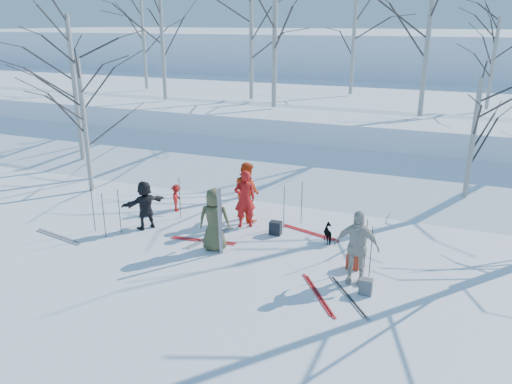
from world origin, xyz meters
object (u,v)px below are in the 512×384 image
at_px(dog, 329,234).
at_px(backpack_dark, 276,228).
at_px(skier_olive_center, 214,220).
at_px(skier_red_north, 245,199).
at_px(skier_redor_behind, 247,191).
at_px(skier_cream_east, 356,247).
at_px(skier_grey_west, 145,205).
at_px(skier_red_seated, 177,198).
at_px(backpack_red, 353,261).
at_px(backpack_grey, 366,287).

bearing_deg(dog, backpack_dark, -29.56).
distance_m(skier_olive_center, backpack_dark, 2.08).
bearing_deg(skier_red_north, skier_redor_behind, -105.46).
xyz_separation_m(skier_cream_east, skier_grey_west, (-6.48, 0.94, -0.17)).
bearing_deg(skier_cream_east, skier_red_seated, 155.62).
relative_size(skier_red_seated, backpack_dark, 2.25).
distance_m(skier_red_north, skier_cream_east, 4.34).
height_order(skier_red_seated, backpack_red, skier_red_seated).
bearing_deg(backpack_red, dog, 125.24).
distance_m(skier_olive_center, skier_red_north, 1.79).
relative_size(skier_red_north, backpack_grey, 4.68).
relative_size(skier_red_north, skier_grey_west, 1.20).
distance_m(skier_grey_west, backpack_red, 6.34).
height_order(skier_redor_behind, backpack_grey, skier_redor_behind).
distance_m(skier_red_seated, skier_cream_east, 6.85).
xyz_separation_m(skier_red_seated, backpack_dark, (3.65, -0.61, -0.25)).
height_order(skier_cream_east, backpack_grey, skier_cream_east).
height_order(skier_red_north, skier_grey_west, skier_red_north).
xyz_separation_m(backpack_red, backpack_dark, (-2.53, 1.29, -0.01)).
bearing_deg(skier_cream_east, backpack_grey, -56.40).
distance_m(skier_grey_west, dog, 5.49).
relative_size(skier_red_north, skier_redor_behind, 0.96).
bearing_deg(backpack_red, backpack_grey, -65.43).
bearing_deg(backpack_grey, backpack_dark, 141.49).
distance_m(skier_olive_center, skier_redor_behind, 2.36).
bearing_deg(backpack_red, skier_grey_west, 177.29).
bearing_deg(skier_red_north, dog, 143.80).
xyz_separation_m(skier_olive_center, skier_red_north, (0.14, 1.79, 0.02)).
bearing_deg(skier_red_seated, skier_cream_east, -129.13).
distance_m(skier_red_north, skier_redor_behind, 0.60).
xyz_separation_m(skier_olive_center, skier_cream_east, (3.90, -0.38, 0.04)).
height_order(skier_grey_west, dog, skier_grey_west).
xyz_separation_m(skier_red_north, backpack_red, (3.60, -1.52, -0.68)).
bearing_deg(skier_redor_behind, skier_cream_east, 178.66).
xyz_separation_m(skier_olive_center, skier_grey_west, (-2.58, 0.57, -0.13)).
distance_m(skier_cream_east, dog, 2.35).
relative_size(skier_olive_center, skier_redor_behind, 0.94).
bearing_deg(skier_cream_east, backpack_dark, 141.71).
xyz_separation_m(skier_olive_center, backpack_grey, (4.26, -0.87, -0.68)).
height_order(skier_olive_center, backpack_dark, skier_olive_center).
xyz_separation_m(skier_redor_behind, skier_red_seated, (-2.41, -0.20, -0.47)).
bearing_deg(backpack_grey, skier_cream_east, 126.16).
height_order(skier_olive_center, skier_red_north, skier_red_north).
relative_size(backpack_red, backpack_dark, 1.05).
bearing_deg(skier_cream_east, dog, 116.57).
height_order(dog, backpack_dark, dog).
bearing_deg(skier_grey_west, backpack_red, 119.54).
distance_m(skier_red_north, skier_grey_west, 2.98).
distance_m(skier_redor_behind, dog, 3.01).
distance_m(skier_red_north, skier_red_seated, 2.65).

